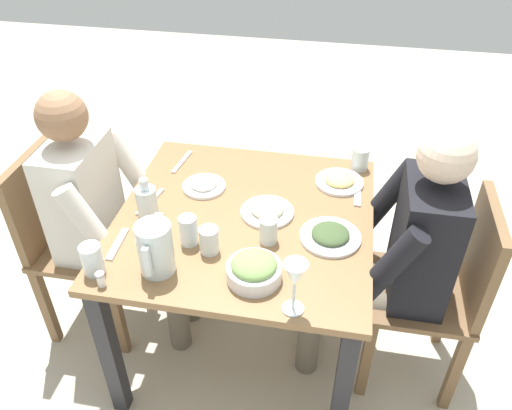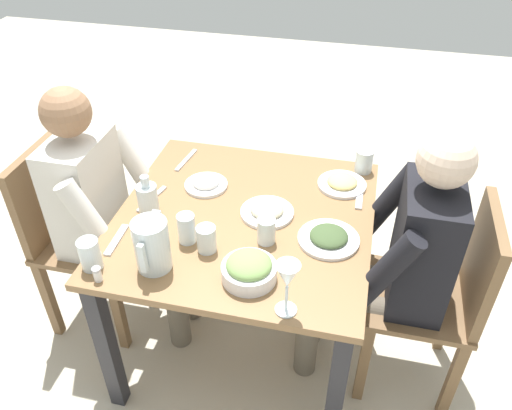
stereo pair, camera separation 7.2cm
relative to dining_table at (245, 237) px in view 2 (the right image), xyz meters
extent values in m
plane|color=#B7AD99|center=(0.00, 0.00, -0.62)|extent=(8.00, 8.00, 0.00)
cube|color=olive|center=(0.00, 0.00, 0.09)|extent=(0.98, 0.98, 0.03)
cube|color=#232328|center=(-0.44, -0.44, -0.27)|extent=(0.06, 0.06, 0.70)
cube|color=#232328|center=(0.44, -0.44, -0.27)|extent=(0.06, 0.06, 0.70)
cube|color=#232328|center=(-0.44, 0.44, -0.27)|extent=(0.06, 0.06, 0.70)
cube|color=#232328|center=(0.44, 0.44, -0.27)|extent=(0.06, 0.06, 0.70)
cube|color=brown|center=(-0.17, -0.87, -0.39)|extent=(0.04, 0.04, 0.45)
cube|color=brown|center=(0.17, -0.87, -0.39)|extent=(0.04, 0.04, 0.45)
cube|color=brown|center=(-0.17, -0.53, -0.39)|extent=(0.04, 0.04, 0.45)
cube|color=brown|center=(0.17, -0.53, -0.39)|extent=(0.04, 0.04, 0.45)
cube|color=brown|center=(0.00, -0.70, -0.16)|extent=(0.40, 0.40, 0.03)
cube|color=brown|center=(0.00, -0.88, 0.07)|extent=(0.38, 0.04, 0.42)
cube|color=brown|center=(0.19, 0.87, -0.39)|extent=(0.04, 0.04, 0.45)
cube|color=brown|center=(-0.15, 0.87, -0.39)|extent=(0.04, 0.04, 0.45)
cube|color=brown|center=(0.19, 0.53, -0.39)|extent=(0.04, 0.04, 0.45)
cube|color=brown|center=(-0.15, 0.53, -0.39)|extent=(0.04, 0.04, 0.45)
cube|color=brown|center=(0.02, 0.70, -0.16)|extent=(0.40, 0.40, 0.03)
cube|color=brown|center=(0.02, 0.88, 0.07)|extent=(0.38, 0.04, 0.42)
cube|color=silver|center=(0.00, -0.67, 0.11)|extent=(0.32, 0.20, 0.50)
sphere|color=#936B4C|center=(0.00, -0.67, 0.48)|extent=(0.19, 0.19, 0.19)
cylinder|color=#665B4C|center=(-0.08, -0.48, -0.17)|extent=(0.11, 0.38, 0.11)
cylinder|color=#665B4C|center=(-0.08, -0.29, -0.38)|extent=(0.10, 0.10, 0.47)
cylinder|color=silver|center=(-0.20, -0.53, 0.13)|extent=(0.08, 0.23, 0.37)
cylinder|color=#665B4C|center=(0.09, -0.48, -0.17)|extent=(0.11, 0.38, 0.11)
cylinder|color=#665B4C|center=(0.09, -0.29, -0.38)|extent=(0.10, 0.10, 0.47)
cylinder|color=silver|center=(0.20, -0.53, 0.13)|extent=(0.08, 0.23, 0.37)
cube|color=black|center=(0.02, 0.67, 0.11)|extent=(0.32, 0.20, 0.50)
sphere|color=beige|center=(0.02, 0.67, 0.48)|extent=(0.19, 0.19, 0.19)
cylinder|color=#665B4C|center=(0.11, 0.48, -0.17)|extent=(0.11, 0.38, 0.11)
cylinder|color=#665B4C|center=(0.11, 0.29, -0.38)|extent=(0.10, 0.10, 0.47)
cylinder|color=black|center=(0.22, 0.53, 0.13)|extent=(0.08, 0.23, 0.37)
cylinder|color=#665B4C|center=(-0.06, 0.48, -0.17)|extent=(0.11, 0.38, 0.11)
cylinder|color=#665B4C|center=(-0.06, 0.29, -0.38)|extent=(0.10, 0.10, 0.47)
cylinder|color=black|center=(-0.18, 0.53, 0.13)|extent=(0.08, 0.23, 0.37)
cylinder|color=silver|center=(0.34, -0.23, 0.20)|extent=(0.12, 0.12, 0.19)
cube|color=silver|center=(0.41, -0.23, 0.21)|extent=(0.02, 0.02, 0.11)
cube|color=silver|center=(0.28, -0.23, 0.29)|extent=(0.04, 0.03, 0.02)
cylinder|color=white|center=(0.32, 0.10, 0.14)|extent=(0.19, 0.19, 0.05)
ellipsoid|color=#759951|center=(0.32, 0.10, 0.17)|extent=(0.15, 0.15, 0.06)
cylinder|color=white|center=(-0.16, -0.20, 0.12)|extent=(0.18, 0.18, 0.01)
ellipsoid|color=white|center=(-0.16, -0.20, 0.13)|extent=(0.11, 0.11, 0.04)
cylinder|color=white|center=(-0.03, 0.08, 0.12)|extent=(0.21, 0.21, 0.01)
ellipsoid|color=#B7AD89|center=(-0.03, 0.08, 0.13)|extent=(0.13, 0.13, 0.04)
cylinder|color=white|center=(-0.29, 0.35, 0.12)|extent=(0.20, 0.20, 0.01)
ellipsoid|color=#E0C670|center=(-0.29, 0.35, 0.13)|extent=(0.13, 0.13, 0.04)
cylinder|color=white|center=(0.07, 0.33, 0.12)|extent=(0.22, 0.22, 0.01)
ellipsoid|color=#3D512D|center=(0.07, 0.33, 0.13)|extent=(0.14, 0.14, 0.04)
cylinder|color=silver|center=(0.12, 0.11, 0.16)|extent=(0.07, 0.07, 0.10)
cylinder|color=silver|center=(0.22, -0.08, 0.16)|extent=(0.07, 0.07, 0.10)
cylinder|color=silver|center=(-0.42, 0.42, 0.16)|extent=(0.08, 0.08, 0.10)
cylinder|color=silver|center=(0.19, -0.17, 0.17)|extent=(0.06, 0.06, 0.11)
cylinder|color=silver|center=(0.39, -0.44, 0.17)|extent=(0.07, 0.07, 0.11)
cylinder|color=silver|center=(0.43, 0.24, 0.11)|extent=(0.07, 0.07, 0.01)
cylinder|color=silver|center=(0.43, 0.24, 0.16)|extent=(0.01, 0.01, 0.10)
cone|color=silver|center=(0.43, 0.24, 0.26)|extent=(0.08, 0.08, 0.09)
cylinder|color=silver|center=(0.06, -0.37, 0.17)|extent=(0.08, 0.08, 0.12)
cylinder|color=gold|center=(0.06, -0.37, 0.14)|extent=(0.07, 0.07, 0.07)
cylinder|color=silver|center=(0.06, -0.37, 0.25)|extent=(0.03, 0.03, 0.04)
cylinder|color=white|center=(0.44, -0.39, 0.13)|extent=(0.03, 0.03, 0.04)
cylinder|color=#B2B2B7|center=(0.44, -0.39, 0.16)|extent=(0.03, 0.03, 0.01)
cube|color=silver|center=(-0.23, 0.43, 0.11)|extent=(0.17, 0.03, 0.01)
cube|color=silver|center=(-0.02, -0.39, 0.11)|extent=(0.18, 0.06, 0.01)
cube|color=silver|center=(0.25, -0.42, 0.11)|extent=(0.17, 0.03, 0.01)
cube|color=silver|center=(-0.33, -0.35, 0.11)|extent=(0.19, 0.04, 0.01)
camera|label=1|loc=(1.52, 0.33, 1.35)|focal=36.22mm
camera|label=2|loc=(1.51, 0.40, 1.35)|focal=36.22mm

